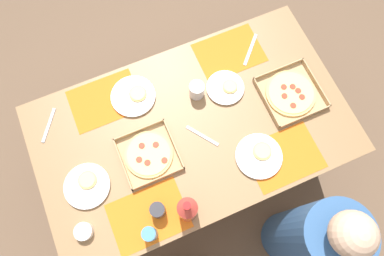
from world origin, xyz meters
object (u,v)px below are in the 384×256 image
Objects in this scene: soda_bottle at (188,210)px; cup_clear_right at (158,210)px; plate_near_left at (226,88)px; cup_clear_left at (197,90)px; condiment_bowl at (84,232)px; plate_middle at (259,156)px; plate_far_left at (134,96)px; diner_left_seat at (309,236)px; pizza_box_corner_right at (149,154)px; cup_spare at (150,234)px; pizza_box_center at (291,93)px; plate_far_right at (87,185)px.

soda_bottle is 0.17m from cup_clear_right.
plate_near_left is at bearing -130.38° from soda_bottle.
condiment_bowl is at bearing 29.96° from cup_clear_left.
soda_bottle reaches higher than plate_near_left.
plate_middle is 0.72m from plate_far_left.
cup_clear_right is 0.84m from diner_left_seat.
plate_far_left is 0.71m from condiment_bowl.
plate_middle is 0.46m from cup_clear_left.
soda_bottle reaches higher than cup_clear_left.
soda_bottle is 0.62m from cup_clear_left.
soda_bottle is at bearing 62.66° from cup_clear_left.
plate_near_left is at bearing -90.56° from plate_middle.
plate_far_left is 1.19m from diner_left_seat.
cup_clear_left is 0.98m from diner_left_seat.
cup_spare reaches higher than pizza_box_corner_right.
cup_clear_right reaches higher than plate_far_left.
pizza_box_corner_right is 0.47m from condiment_bowl.
cup_clear_right reaches higher than condiment_bowl.
pizza_box_center is 3.58× the size of condiment_bowl.
plate_far_right is at bearing -34.86° from diner_left_seat.
soda_bottle reaches higher than condiment_bowl.
cup_spare reaches higher than pizza_box_center.
soda_bottle is at bearing 25.25° from pizza_box_center.
plate_far_left is 0.71m from cup_spare.
cup_clear_left reaches higher than plate_near_left.
plate_near_left is 0.49m from plate_far_left.
pizza_box_center is 3.22× the size of cup_clear_left.
condiment_bowl is at bearing 68.88° from plate_far_right.
plate_far_right is 0.22m from condiment_bowl.
pizza_box_corner_right is at bearing 31.09° from cup_clear_left.
pizza_box_center is at bearing -158.30° from cup_spare.
cup_spare reaches higher than plate_far_left.
pizza_box_center and pizza_box_corner_right have the same top height.
plate_near_left is 0.86m from plate_far_right.
cup_clear_left is (-0.28, -0.55, -0.09)m from soda_bottle.
cup_clear_right is (0.13, -0.06, -0.09)m from soda_bottle.
pizza_box_center reaches higher than plate_far_left.
pizza_box_center is 1.01m from cup_spare.
pizza_box_center is at bearing -142.29° from plate_middle.
plate_far_right is 2.41× the size of cup_clear_left.
soda_bottle is at bearing -172.97° from cup_spare.
pizza_box_corner_right is 1.17× the size of plate_middle.
diner_left_seat reaches higher than pizza_box_center.
cup_clear_right is at bearing 49.97° from cup_clear_left.
soda_bottle is (0.44, 0.52, 0.12)m from plate_near_left.
cup_clear_left is (0.15, -0.03, 0.04)m from plate_near_left.
plate_far_right is 0.52m from soda_bottle.
condiment_bowl is at bearing 23.91° from plate_near_left.
condiment_bowl is (0.41, 0.23, 0.01)m from pizza_box_corner_right.
soda_bottle is at bearing 167.21° from condiment_bowl.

